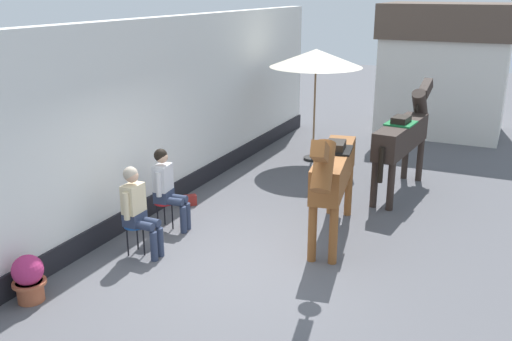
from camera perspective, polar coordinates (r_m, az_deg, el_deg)
name	(u,v)px	position (r m, az deg, el deg)	size (l,w,h in m)	color
ground_plane	(314,199)	(10.98, 5.87, -2.87)	(40.00, 40.00, 0.00)	#56565B
pub_facade_wall	(155,125)	(10.36, -10.16, 4.57)	(0.34, 14.00, 3.40)	white
distant_cottage	(445,68)	(16.52, 18.46, 9.79)	(3.40, 2.60, 3.50)	silver
seated_visitor_near	(137,207)	(8.61, -11.86, -3.60)	(0.61, 0.49, 1.39)	#194C99
seated_visitor_far	(167,185)	(9.46, -8.98, -1.45)	(0.61, 0.49, 1.39)	red
saddled_horse_near	(333,171)	(8.91, 7.74, -0.02)	(0.80, 2.98, 2.06)	brown
saddled_horse_far	(403,135)	(11.38, 14.62, 3.50)	(0.66, 2.99, 2.06)	#2D231E
flower_planter_near	(29,278)	(7.95, -21.93, -9.98)	(0.43, 0.43, 0.64)	#A85638
cafe_parasol	(316,59)	(13.00, 6.07, 11.12)	(2.10, 2.10, 2.58)	black
spare_stool_white	(318,177)	(10.96, 6.29, -0.69)	(0.32, 0.32, 0.46)	white
satchel_bag	(189,200)	(10.64, -6.78, -3.01)	(0.28, 0.12, 0.20)	maroon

